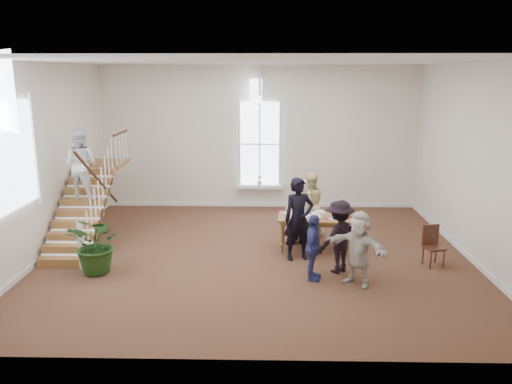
{
  "coord_description": "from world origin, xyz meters",
  "views": [
    {
      "loc": [
        0.25,
        -11.27,
        4.25
      ],
      "look_at": [
        -0.02,
        0.4,
        1.46
      ],
      "focal_mm": 35.0,
      "sensor_mm": 36.0,
      "label": 1
    }
  ],
  "objects_px": {
    "police_officer": "(299,219)",
    "woman_cluster_b": "(339,237)",
    "library_table": "(315,220)",
    "side_chair": "(432,243)",
    "floor_plant": "(98,244)",
    "woman_cluster_a": "(313,248)",
    "woman_cluster_c": "(358,248)",
    "person_yellow": "(310,204)",
    "elderly_woman": "(299,210)"
  },
  "relations": [
    {
      "from": "library_table",
      "to": "police_officer",
      "type": "relative_size",
      "value": 0.96
    },
    {
      "from": "police_officer",
      "to": "woman_cluster_c",
      "type": "bearing_deg",
      "value": -66.34
    },
    {
      "from": "police_officer",
      "to": "person_yellow",
      "type": "height_order",
      "value": "police_officer"
    },
    {
      "from": "person_yellow",
      "to": "elderly_woman",
      "type": "bearing_deg",
      "value": 49.02
    },
    {
      "from": "elderly_woman",
      "to": "person_yellow",
      "type": "bearing_deg",
      "value": -130.66
    },
    {
      "from": "library_table",
      "to": "side_chair",
      "type": "height_order",
      "value": "side_chair"
    },
    {
      "from": "woman_cluster_b",
      "to": "side_chair",
      "type": "xyz_separation_m",
      "value": [
        2.17,
        0.46,
        -0.3
      ]
    },
    {
      "from": "library_table",
      "to": "woman_cluster_a",
      "type": "xyz_separation_m",
      "value": [
        -0.21,
        -1.87,
        -0.04
      ]
    },
    {
      "from": "woman_cluster_b",
      "to": "woman_cluster_c",
      "type": "bearing_deg",
      "value": 78.35
    },
    {
      "from": "floor_plant",
      "to": "side_chair",
      "type": "relative_size",
      "value": 1.43
    },
    {
      "from": "library_table",
      "to": "police_officer",
      "type": "height_order",
      "value": "police_officer"
    },
    {
      "from": "elderly_woman",
      "to": "woman_cluster_a",
      "type": "xyz_separation_m",
      "value": [
        0.13,
        -2.46,
        -0.12
      ]
    },
    {
      "from": "woman_cluster_a",
      "to": "police_officer",
      "type": "bearing_deg",
      "value": 25.14
    },
    {
      "from": "elderly_woman",
      "to": "person_yellow",
      "type": "relative_size",
      "value": 0.97
    },
    {
      "from": "police_officer",
      "to": "woman_cluster_c",
      "type": "relative_size",
      "value": 1.24
    },
    {
      "from": "woman_cluster_a",
      "to": "woman_cluster_b",
      "type": "relative_size",
      "value": 0.88
    },
    {
      "from": "woman_cluster_a",
      "to": "woman_cluster_b",
      "type": "height_order",
      "value": "woman_cluster_b"
    },
    {
      "from": "library_table",
      "to": "woman_cluster_b",
      "type": "height_order",
      "value": "woman_cluster_b"
    },
    {
      "from": "woman_cluster_a",
      "to": "side_chair",
      "type": "distance_m",
      "value": 2.92
    },
    {
      "from": "person_yellow",
      "to": "woman_cluster_b",
      "type": "xyz_separation_m",
      "value": [
        0.43,
        -2.51,
        -0.05
      ]
    },
    {
      "from": "police_officer",
      "to": "person_yellow",
      "type": "relative_size",
      "value": 1.13
    },
    {
      "from": "woman_cluster_a",
      "to": "woman_cluster_c",
      "type": "height_order",
      "value": "woman_cluster_c"
    },
    {
      "from": "person_yellow",
      "to": "side_chair",
      "type": "bearing_deg",
      "value": 131.73
    },
    {
      "from": "library_table",
      "to": "woman_cluster_b",
      "type": "bearing_deg",
      "value": -70.12
    },
    {
      "from": "elderly_woman",
      "to": "side_chair",
      "type": "relative_size",
      "value": 1.81
    },
    {
      "from": "police_officer",
      "to": "woman_cluster_b",
      "type": "xyz_separation_m",
      "value": [
        0.83,
        -0.76,
        -0.16
      ]
    },
    {
      "from": "woman_cluster_a",
      "to": "side_chair",
      "type": "relative_size",
      "value": 1.54
    },
    {
      "from": "woman_cluster_b",
      "to": "side_chair",
      "type": "bearing_deg",
      "value": 155.41
    },
    {
      "from": "side_chair",
      "to": "woman_cluster_a",
      "type": "bearing_deg",
      "value": -175.8
    },
    {
      "from": "library_table",
      "to": "woman_cluster_c",
      "type": "xyz_separation_m",
      "value": [
        0.69,
        -2.07,
        0.02
      ]
    },
    {
      "from": "woman_cluster_c",
      "to": "side_chair",
      "type": "relative_size",
      "value": 1.69
    },
    {
      "from": "library_table",
      "to": "side_chair",
      "type": "relative_size",
      "value": 2.02
    },
    {
      "from": "elderly_woman",
      "to": "floor_plant",
      "type": "xyz_separation_m",
      "value": [
        -4.47,
        -2.21,
        -0.18
      ]
    },
    {
      "from": "woman_cluster_a",
      "to": "woman_cluster_b",
      "type": "bearing_deg",
      "value": -38.93
    },
    {
      "from": "person_yellow",
      "to": "woman_cluster_b",
      "type": "bearing_deg",
      "value": 89.79
    },
    {
      "from": "police_officer",
      "to": "person_yellow",
      "type": "xyz_separation_m",
      "value": [
        0.4,
        1.75,
        -0.11
      ]
    },
    {
      "from": "library_table",
      "to": "woman_cluster_a",
      "type": "distance_m",
      "value": 1.88
    },
    {
      "from": "woman_cluster_a",
      "to": "floor_plant",
      "type": "height_order",
      "value": "woman_cluster_a"
    },
    {
      "from": "library_table",
      "to": "woman_cluster_b",
      "type": "relative_size",
      "value": 1.15
    },
    {
      "from": "woman_cluster_c",
      "to": "floor_plant",
      "type": "height_order",
      "value": "woman_cluster_c"
    },
    {
      "from": "elderly_woman",
      "to": "woman_cluster_b",
      "type": "bearing_deg",
      "value": 100.36
    },
    {
      "from": "floor_plant",
      "to": "library_table",
      "type": "bearing_deg",
      "value": 18.59
    },
    {
      "from": "police_officer",
      "to": "floor_plant",
      "type": "relative_size",
      "value": 1.48
    },
    {
      "from": "library_table",
      "to": "floor_plant",
      "type": "height_order",
      "value": "floor_plant"
    },
    {
      "from": "elderly_woman",
      "to": "woman_cluster_c",
      "type": "bearing_deg",
      "value": 101.54
    },
    {
      "from": "woman_cluster_a",
      "to": "side_chair",
      "type": "bearing_deg",
      "value": -57.72
    },
    {
      "from": "woman_cluster_b",
      "to": "police_officer",
      "type": "bearing_deg",
      "value": -78.8
    },
    {
      "from": "police_officer",
      "to": "woman_cluster_b",
      "type": "bearing_deg",
      "value": -57.51
    },
    {
      "from": "woman_cluster_b",
      "to": "woman_cluster_c",
      "type": "relative_size",
      "value": 1.03
    },
    {
      "from": "police_officer",
      "to": "woman_cluster_b",
      "type": "height_order",
      "value": "police_officer"
    }
  ]
}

